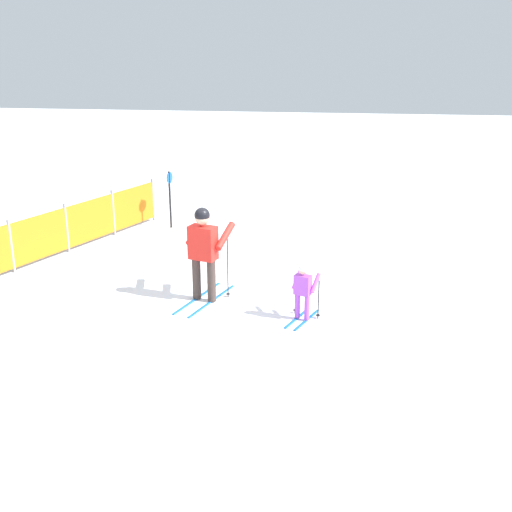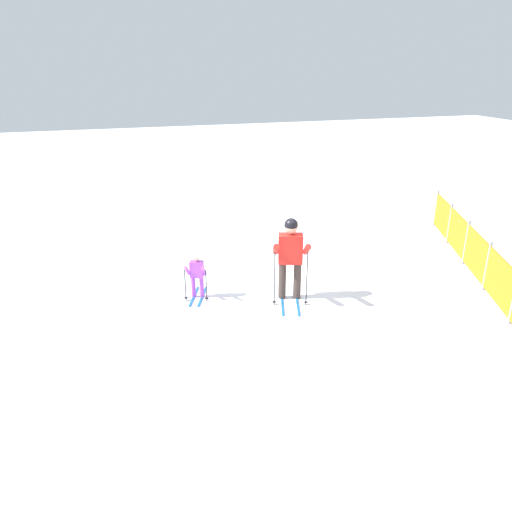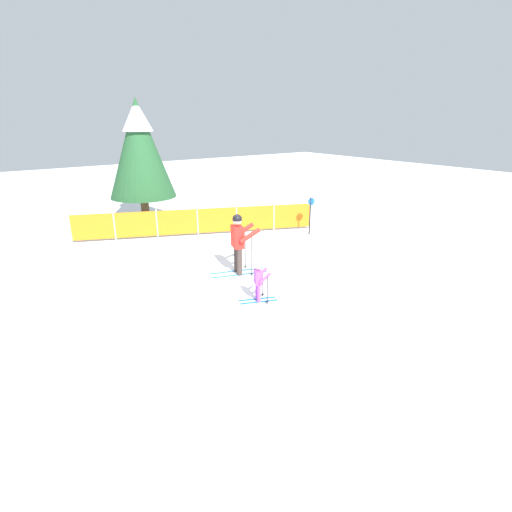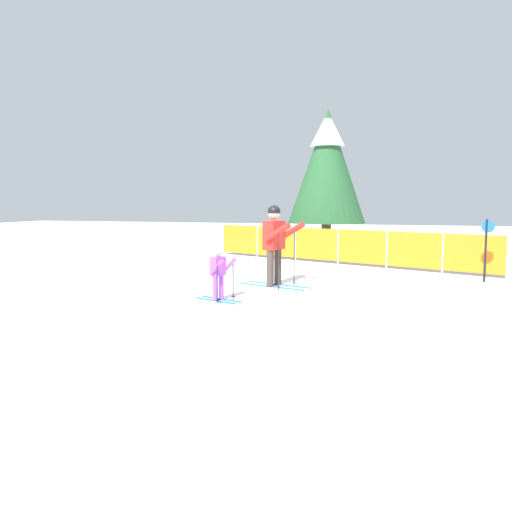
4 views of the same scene
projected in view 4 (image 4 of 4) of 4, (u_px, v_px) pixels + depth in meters
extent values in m
plane|color=white|center=(272.00, 287.00, 10.64)|extent=(60.00, 60.00, 0.00)
cube|color=#1966B2|center=(278.00, 285.00, 10.92)|extent=(1.58, 0.56, 0.02)
cube|color=#1966B2|center=(270.00, 287.00, 10.66)|extent=(1.58, 0.56, 0.02)
cylinder|color=#3F332D|center=(278.00, 266.00, 10.88)|extent=(0.16, 0.16, 0.78)
cylinder|color=#3F332D|center=(270.00, 268.00, 10.62)|extent=(0.16, 0.16, 0.78)
cube|color=red|center=(274.00, 235.00, 10.67)|extent=(0.42, 0.55, 0.61)
cylinder|color=red|center=(292.00, 231.00, 10.76)|extent=(0.61, 0.31, 0.41)
cylinder|color=red|center=(278.00, 232.00, 10.26)|extent=(0.61, 0.31, 0.41)
sphere|color=#D8AD8C|center=(274.00, 214.00, 10.62)|extent=(0.26, 0.26, 0.26)
sphere|color=black|center=(274.00, 211.00, 10.62)|extent=(0.27, 0.27, 0.27)
cylinder|color=black|center=(294.00, 258.00, 10.82)|extent=(0.02, 0.02, 1.21)
cylinder|color=black|center=(294.00, 283.00, 10.88)|extent=(0.07, 0.07, 0.01)
cylinder|color=black|center=(279.00, 261.00, 10.29)|extent=(0.02, 0.02, 1.21)
cylinder|color=black|center=(279.00, 287.00, 10.35)|extent=(0.07, 0.07, 0.01)
cube|color=#1966B2|center=(221.00, 299.00, 9.29)|extent=(0.89, 0.39, 0.02)
cube|color=#1966B2|center=(215.00, 301.00, 9.15)|extent=(0.89, 0.39, 0.02)
cylinder|color=#B24CD8|center=(221.00, 287.00, 9.26)|extent=(0.09, 0.09, 0.44)
cylinder|color=#B24CD8|center=(215.00, 288.00, 9.12)|extent=(0.09, 0.09, 0.44)
cube|color=#B24CD8|center=(218.00, 266.00, 9.15)|extent=(0.25, 0.32, 0.35)
cylinder|color=#B24CD8|center=(229.00, 265.00, 9.20)|extent=(0.31, 0.18, 0.29)
cylinder|color=#B24CD8|center=(217.00, 267.00, 8.93)|extent=(0.31, 0.18, 0.29)
sphere|color=#D8AD8C|center=(218.00, 252.00, 9.12)|extent=(0.15, 0.15, 0.15)
sphere|color=white|center=(218.00, 251.00, 9.12)|extent=(0.16, 0.16, 0.16)
cylinder|color=black|center=(233.00, 281.00, 9.24)|extent=(0.02, 0.02, 0.69)
cylinder|color=black|center=(233.00, 297.00, 9.27)|extent=(0.07, 0.07, 0.01)
cylinder|color=black|center=(217.00, 285.00, 8.90)|extent=(0.02, 0.02, 0.69)
cylinder|color=black|center=(217.00, 300.00, 8.93)|extent=(0.07, 0.07, 0.01)
cylinder|color=gray|center=(224.00, 238.00, 17.25)|extent=(0.06, 0.06, 1.11)
cylinder|color=gray|center=(257.00, 240.00, 16.32)|extent=(0.06, 0.06, 1.11)
cylinder|color=gray|center=(295.00, 243.00, 15.39)|extent=(0.06, 0.06, 1.11)
cylinder|color=gray|center=(338.00, 245.00, 14.46)|extent=(0.06, 0.06, 1.11)
cylinder|color=gray|center=(387.00, 248.00, 13.54)|extent=(0.06, 0.06, 1.11)
cylinder|color=gray|center=(443.00, 252.00, 12.61)|extent=(0.06, 0.06, 1.11)
cylinder|color=gray|center=(508.00, 256.00, 11.68)|extent=(0.06, 0.06, 1.11)
cube|color=orange|center=(240.00, 239.00, 16.78)|extent=(1.39, 0.61, 0.93)
cube|color=orange|center=(276.00, 241.00, 15.86)|extent=(1.39, 0.61, 0.93)
cube|color=orange|center=(316.00, 244.00, 14.93)|extent=(1.39, 0.61, 0.93)
cube|color=orange|center=(362.00, 247.00, 14.00)|extent=(1.39, 0.61, 0.93)
cube|color=orange|center=(414.00, 250.00, 13.07)|extent=(1.39, 0.61, 0.93)
cube|color=orange|center=(474.00, 254.00, 12.14)|extent=(1.39, 0.61, 0.93)
cylinder|color=#4C3823|center=(326.00, 238.00, 17.80)|extent=(0.34, 0.34, 1.07)
cone|color=#25562E|center=(327.00, 166.00, 17.52)|extent=(2.71, 2.71, 3.98)
cone|color=white|center=(328.00, 129.00, 17.38)|extent=(1.22, 1.22, 1.19)
cylinder|color=black|center=(485.00, 251.00, 11.23)|extent=(0.05, 0.05, 1.43)
cylinder|color=blue|center=(488.00, 226.00, 11.16)|extent=(0.28, 0.08, 0.28)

